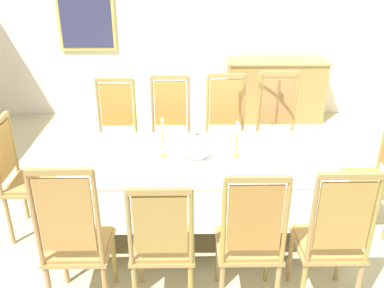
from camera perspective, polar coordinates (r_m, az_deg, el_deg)
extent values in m
cube|color=#B8B18A|center=(3.88, 1.05, -13.18)|extent=(7.07, 6.38, 0.04)
cube|color=silver|center=(6.32, 0.19, 17.91)|extent=(7.07, 0.08, 3.17)
cylinder|color=#9E6F3C|center=(3.58, -15.82, -10.47)|extent=(0.07, 0.07, 0.72)
cylinder|color=olive|center=(3.65, 17.93, -10.06)|extent=(0.07, 0.07, 0.72)
cylinder|color=#9C6F45|center=(4.27, -13.20, -3.91)|extent=(0.07, 0.07, 0.72)
cylinder|color=#9F7447|center=(4.33, 14.66, -3.68)|extent=(0.07, 0.07, 0.72)
cube|color=olive|center=(3.65, 1.04, -2.77)|extent=(2.15, 0.92, 0.08)
cube|color=olive|center=(3.63, 1.05, -2.01)|extent=(2.27, 1.04, 0.03)
cube|color=white|center=(3.62, 1.05, -1.77)|extent=(2.29, 1.06, 0.00)
cube|color=white|center=(3.28, 1.32, -9.18)|extent=(2.29, 0.00, 0.41)
cube|color=white|center=(4.18, 0.80, -1.05)|extent=(2.29, 0.00, 0.41)
cube|color=white|center=(3.86, -16.15, -4.57)|extent=(0.00, 1.06, 0.41)
cube|color=white|center=(3.92, 17.89, -4.27)|extent=(0.00, 1.06, 0.41)
cylinder|color=#9E7547|center=(3.46, -16.94, -14.56)|extent=(0.04, 0.04, 0.48)
cylinder|color=olive|center=(3.38, -10.52, -14.88)|extent=(0.04, 0.04, 0.48)
cube|color=olive|center=(3.12, -14.93, -13.30)|extent=(0.44, 0.42, 0.02)
cube|color=olive|center=(3.11, -14.99, -12.95)|extent=(0.40, 0.38, 0.02)
cylinder|color=#9D7046|center=(2.83, -20.50, -9.70)|extent=(0.03, 0.03, 0.69)
cylinder|color=olive|center=(2.72, -12.62, -10.02)|extent=(0.03, 0.03, 0.69)
cube|color=#A2763D|center=(2.75, -16.73, -9.29)|extent=(0.34, 0.02, 0.53)
cube|color=olive|center=(2.59, -17.57, -3.57)|extent=(0.40, 0.04, 0.04)
cylinder|color=olive|center=(4.49, -7.91, -3.65)|extent=(0.04, 0.04, 0.48)
cylinder|color=#9F7E47|center=(4.56, -12.67, -3.63)|extent=(0.04, 0.04, 0.48)
cylinder|color=olive|center=(4.81, -7.44, -1.58)|extent=(0.04, 0.04, 0.48)
cylinder|color=olive|center=(4.87, -11.89, -1.59)|extent=(0.04, 0.04, 0.48)
cube|color=olive|center=(4.57, -10.21, 0.20)|extent=(0.44, 0.42, 0.02)
cube|color=olive|center=(4.56, -10.24, 0.48)|extent=(0.40, 0.38, 0.02)
cylinder|color=olive|center=(4.59, -7.76, 4.87)|extent=(0.03, 0.03, 0.62)
cylinder|color=olive|center=(4.65, -12.55, 4.78)|extent=(0.03, 0.03, 0.62)
cube|color=olive|center=(4.61, -10.20, 5.19)|extent=(0.34, 0.02, 0.47)
cube|color=olive|center=(4.52, -10.47, 8.51)|extent=(0.40, 0.04, 0.04)
cylinder|color=olive|center=(3.35, -7.02, -14.98)|extent=(0.04, 0.04, 0.48)
cylinder|color=olive|center=(3.33, -0.28, -15.03)|extent=(0.04, 0.04, 0.48)
cube|color=olive|center=(3.04, -3.94, -13.61)|extent=(0.44, 0.42, 0.02)
cube|color=olive|center=(3.02, -3.95, -13.25)|extent=(0.40, 0.38, 0.02)
cylinder|color=olive|center=(2.73, -8.48, -11.32)|extent=(0.03, 0.03, 0.55)
cylinder|color=olive|center=(2.71, -0.10, -11.37)|extent=(0.03, 0.03, 0.55)
cube|color=olive|center=(2.70, -4.33, -10.91)|extent=(0.34, 0.02, 0.42)
cube|color=olive|center=(2.56, -4.51, -6.40)|extent=(0.40, 0.04, 0.04)
cylinder|color=#9A7142|center=(4.46, -0.47, -3.63)|extent=(0.04, 0.04, 0.48)
cylinder|color=olive|center=(4.47, -5.35, -3.65)|extent=(0.04, 0.04, 0.48)
cylinder|color=olive|center=(4.78, -0.50, -1.55)|extent=(0.04, 0.04, 0.48)
cylinder|color=#A26F49|center=(4.79, -5.05, -1.57)|extent=(0.04, 0.04, 0.48)
cube|color=olive|center=(4.51, -2.91, 0.25)|extent=(0.44, 0.42, 0.02)
cube|color=olive|center=(4.50, -2.92, 0.54)|extent=(0.40, 0.38, 0.02)
cylinder|color=#9E7849|center=(4.55, -0.47, 5.13)|extent=(0.03, 0.03, 0.65)
cylinder|color=#90734B|center=(4.57, -5.39, 5.08)|extent=(0.03, 0.03, 0.65)
cube|color=olive|center=(4.54, -2.94, 5.50)|extent=(0.34, 0.02, 0.49)
cube|color=olive|center=(4.45, -3.02, 9.03)|extent=(0.40, 0.04, 0.04)
cylinder|color=olive|center=(3.34, 3.53, -14.96)|extent=(0.04, 0.04, 0.48)
cylinder|color=olive|center=(3.39, 10.17, -14.70)|extent=(0.04, 0.04, 0.48)
cube|color=olive|center=(3.06, 7.55, -13.42)|extent=(0.44, 0.42, 0.02)
cube|color=olive|center=(3.05, 7.58, -13.06)|extent=(0.40, 0.38, 0.02)
cylinder|color=olive|center=(2.69, 4.32, -10.61)|extent=(0.03, 0.03, 0.63)
cylinder|color=olive|center=(2.75, 12.56, -10.32)|extent=(0.03, 0.03, 0.63)
cube|color=olive|center=(2.70, 8.54, -9.94)|extent=(0.34, 0.02, 0.48)
cube|color=olive|center=(2.55, 8.94, -4.69)|extent=(0.40, 0.04, 0.04)
cylinder|color=#957F4A|center=(4.50, 7.13, -3.55)|extent=(0.04, 0.04, 0.48)
cylinder|color=#93704C|center=(4.47, 2.29, -3.61)|extent=(0.04, 0.04, 0.48)
cylinder|color=#9C8347|center=(4.82, 6.58, -1.49)|extent=(0.04, 0.04, 0.48)
cylinder|color=olive|center=(4.78, 2.06, -1.53)|extent=(0.04, 0.04, 0.48)
cube|color=olive|center=(4.53, 4.63, 0.30)|extent=(0.44, 0.42, 0.02)
cube|color=olive|center=(4.52, 4.64, 0.58)|extent=(0.40, 0.38, 0.02)
cylinder|color=#9B7745|center=(4.59, 7.00, 5.21)|extent=(0.03, 0.03, 0.66)
cylinder|color=#A28243|center=(4.56, 2.11, 5.22)|extent=(0.03, 0.03, 0.66)
cube|color=#A17A3B|center=(4.56, 4.58, 5.62)|extent=(0.34, 0.02, 0.50)
cube|color=olive|center=(4.47, 4.71, 9.22)|extent=(0.40, 0.04, 0.04)
cylinder|color=olive|center=(3.43, 13.18, -14.52)|extent=(0.04, 0.04, 0.48)
cylinder|color=#957F4B|center=(3.53, 19.35, -14.03)|extent=(0.04, 0.04, 0.48)
cube|color=olive|center=(3.19, 17.76, -12.81)|extent=(0.44, 0.42, 0.02)
cube|color=olive|center=(3.18, 17.82, -12.46)|extent=(0.40, 0.38, 0.02)
cylinder|color=olive|center=(2.79, 15.98, -10.00)|extent=(0.03, 0.03, 0.65)
cylinder|color=olive|center=(2.93, 23.41, -9.49)|extent=(0.03, 0.03, 0.65)
cube|color=olive|center=(2.84, 19.88, -9.22)|extent=(0.34, 0.02, 0.49)
cube|color=olive|center=(2.69, 20.78, -4.06)|extent=(0.40, 0.04, 0.04)
cylinder|color=olive|center=(4.61, 14.02, -3.42)|extent=(0.04, 0.04, 0.48)
cylinder|color=olive|center=(4.53, 9.36, -3.51)|extent=(0.04, 0.04, 0.48)
cylinder|color=#9C8146|center=(4.92, 13.04, -1.41)|extent=(0.04, 0.04, 0.48)
cylinder|color=#9E8245|center=(4.84, 8.67, -1.47)|extent=(0.04, 0.04, 0.48)
cube|color=olive|center=(4.61, 11.54, 0.34)|extent=(0.44, 0.42, 0.02)
cube|color=olive|center=(4.60, 11.56, 0.62)|extent=(0.40, 0.38, 0.02)
cylinder|color=#A17F40|center=(4.70, 13.79, 5.27)|extent=(0.03, 0.03, 0.69)
cylinder|color=olive|center=(4.61, 9.07, 5.34)|extent=(0.03, 0.03, 0.69)
cube|color=olive|center=(4.64, 11.49, 5.71)|extent=(0.34, 0.02, 0.52)
cube|color=olive|center=(4.55, 11.82, 9.38)|extent=(0.40, 0.04, 0.04)
cylinder|color=#96814C|center=(4.20, -17.13, -6.83)|extent=(0.04, 0.04, 0.48)
cylinder|color=olive|center=(3.90, -18.56, -9.77)|extent=(0.04, 0.04, 0.48)
cylinder|color=#A07B4B|center=(4.32, -21.75, -6.68)|extent=(0.04, 0.04, 0.48)
cylinder|color=#977A4B|center=(4.03, -23.51, -9.50)|extent=(0.04, 0.04, 0.48)
cube|color=olive|center=(3.98, -20.78, -5.12)|extent=(0.42, 0.44, 0.02)
cube|color=olive|center=(3.97, -20.83, -4.81)|extent=(0.38, 0.40, 0.02)
cylinder|color=olive|center=(4.08, -23.10, 0.03)|extent=(0.03, 0.03, 0.58)
cube|color=olive|center=(3.91, -24.14, -0.80)|extent=(0.02, 0.34, 0.44)
cylinder|color=#9E8041|center=(3.98, 20.31, -9.33)|extent=(0.04, 0.04, 0.48)
cylinder|color=olive|center=(4.28, 18.62, -6.49)|extent=(0.04, 0.04, 0.48)
cylinder|color=olive|center=(4.41, 23.07, -6.26)|extent=(0.04, 0.04, 0.48)
cube|color=olive|center=(4.07, 22.33, -4.74)|extent=(0.42, 0.44, 0.02)
cube|color=olive|center=(4.06, 22.38, -4.44)|extent=(0.38, 0.40, 0.02)
cylinder|color=#A08144|center=(4.15, 24.56, 0.91)|extent=(0.03, 0.03, 0.68)
cylinder|color=white|center=(3.61, 0.68, -1.60)|extent=(0.16, 0.16, 0.02)
ellipsoid|color=white|center=(3.58, 0.69, -0.55)|extent=(0.28, 0.28, 0.13)
ellipsoid|color=white|center=(3.55, 0.69, 0.52)|extent=(0.25, 0.25, 0.10)
sphere|color=brown|center=(3.53, 0.70, 1.32)|extent=(0.03, 0.03, 0.03)
cylinder|color=gold|center=(3.62, -3.89, -1.66)|extent=(0.07, 0.07, 0.02)
cylinder|color=gold|center=(3.57, -3.95, 0.08)|extent=(0.02, 0.02, 0.23)
cone|color=gold|center=(3.52, -4.01, 1.84)|extent=(0.04, 0.04, 0.02)
cylinder|color=silver|center=(3.49, -4.04, 2.75)|extent=(0.02, 0.02, 0.10)
cylinder|color=gold|center=(3.64, 5.97, -1.58)|extent=(0.07, 0.07, 0.02)
cylinder|color=gold|center=(3.59, 6.04, -0.10)|extent=(0.02, 0.02, 0.19)
cone|color=gold|center=(3.55, 6.11, 1.39)|extent=(0.04, 0.04, 0.02)
cylinder|color=silver|center=(3.53, 6.16, 2.28)|extent=(0.02, 0.02, 0.10)
cylinder|color=white|center=(3.27, -0.26, -4.66)|extent=(0.15, 0.15, 0.03)
cylinder|color=white|center=(3.27, -0.26, -4.60)|extent=(0.12, 0.12, 0.02)
torus|color=brown|center=(3.26, -0.26, -4.50)|extent=(0.14, 0.14, 0.01)
cylinder|color=white|center=(4.10, 14.44, 1.06)|extent=(0.19, 0.19, 0.03)
cylinder|color=white|center=(4.10, 14.45, 1.13)|extent=(0.16, 0.16, 0.02)
torus|color=brown|center=(4.10, 14.47, 1.24)|extent=(0.18, 0.18, 0.01)
cube|color=gold|center=(3.24, -2.24, -5.11)|extent=(0.05, 0.14, 0.00)
ellipsoid|color=gold|center=(3.31, -1.84, -4.37)|extent=(0.03, 0.05, 0.01)
cube|color=gold|center=(4.11, 16.21, 0.70)|extent=(0.02, 0.14, 0.00)
ellipsoid|color=gold|center=(4.19, 15.97, 1.20)|extent=(0.03, 0.05, 0.01)
cube|color=olive|center=(6.40, 11.17, 7.00)|extent=(1.40, 0.44, 0.88)
cube|color=olive|center=(6.28, 11.51, 10.92)|extent=(1.44, 0.48, 0.02)
cube|color=olive|center=(6.69, 13.76, 7.55)|extent=(0.59, 0.01, 0.70)
cube|color=#A2704A|center=(6.55, 7.76, 7.67)|extent=(0.59, 0.01, 0.70)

